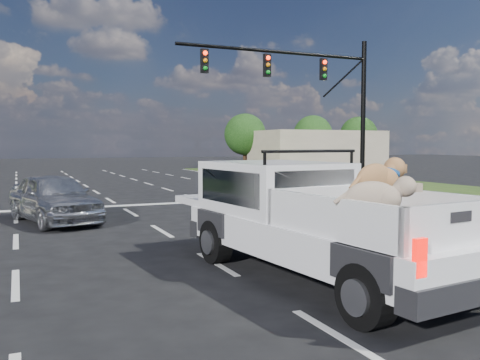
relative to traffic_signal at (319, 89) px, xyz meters
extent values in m
plane|color=black|center=(-7.20, -10.50, -4.73)|extent=(160.00, 160.00, 0.00)
cube|color=silver|center=(-12.45, -4.50, -4.72)|extent=(0.12, 60.00, 0.01)
cube|color=silver|center=(-8.95, -4.50, -4.72)|extent=(0.12, 60.00, 0.01)
cube|color=silver|center=(-5.45, -4.50, -4.72)|extent=(0.12, 60.00, 0.01)
cube|color=silver|center=(-1.95, -4.50, -4.72)|extent=(0.12, 60.00, 0.01)
cube|color=silver|center=(1.60, -4.50, -4.72)|extent=(0.15, 60.00, 0.01)
cube|color=silver|center=(-7.20, -0.50, -4.72)|extent=(17.00, 0.45, 0.01)
cylinder|color=black|center=(2.40, 0.00, -1.23)|extent=(0.22, 0.22, 7.00)
cylinder|color=black|center=(-2.10, 0.00, 1.47)|extent=(9.00, 0.14, 0.14)
cube|color=black|center=(0.20, 0.00, 0.87)|extent=(0.30, 0.18, 0.95)
sphere|color=#F92107|center=(0.20, -0.11, 1.17)|extent=(0.18, 0.18, 0.18)
cube|color=black|center=(-2.60, 0.00, 0.87)|extent=(0.30, 0.18, 0.95)
sphere|color=#F92107|center=(-2.60, -0.11, 1.17)|extent=(0.18, 0.18, 0.18)
cube|color=black|center=(-5.40, 0.00, 0.87)|extent=(0.30, 0.18, 0.95)
sphere|color=#F92107|center=(-5.40, -0.11, 1.17)|extent=(0.18, 0.18, 0.18)
cube|color=#C1B293|center=(14.80, 23.50, -2.93)|extent=(12.00, 7.00, 3.60)
cylinder|color=#332114|center=(8.80, 27.50, -3.65)|extent=(0.44, 0.44, 2.16)
sphere|color=black|center=(8.80, 27.50, -1.43)|extent=(4.20, 4.20, 4.20)
cylinder|color=#332114|center=(16.80, 27.50, -3.65)|extent=(0.44, 0.44, 2.16)
sphere|color=black|center=(16.80, 27.50, -1.43)|extent=(4.20, 4.20, 4.20)
cylinder|color=#332114|center=(22.80, 27.50, -3.65)|extent=(0.44, 0.44, 2.16)
sphere|color=black|center=(22.80, 27.50, -1.43)|extent=(4.20, 4.20, 4.20)
cylinder|color=black|center=(-8.49, -14.40, -4.31)|extent=(0.39, 0.86, 0.83)
cylinder|color=black|center=(-6.60, -14.19, -4.31)|extent=(0.39, 0.86, 0.83)
cylinder|color=black|center=(-8.92, -10.39, -4.31)|extent=(0.39, 0.86, 0.83)
cylinder|color=black|center=(-7.04, -10.19, -4.31)|extent=(0.39, 0.86, 0.83)
cube|color=white|center=(-7.77, -12.24, -4.01)|extent=(2.68, 5.96, 0.57)
cube|color=white|center=(-7.92, -10.89, -3.26)|extent=(2.26, 2.71, 0.94)
cube|color=black|center=(-7.78, -12.11, -3.22)|extent=(1.68, 0.22, 0.67)
cylinder|color=black|center=(-7.80, -11.97, -2.57)|extent=(1.95, 0.27, 0.05)
cube|color=black|center=(-7.63, -13.51, -3.76)|extent=(2.23, 2.97, 0.07)
cube|color=white|center=(-8.55, -13.61, -3.44)|extent=(0.39, 2.77, 0.57)
cube|color=white|center=(-6.71, -13.41, -3.44)|extent=(0.39, 2.77, 0.57)
cube|color=white|center=(-7.48, -14.84, -3.44)|extent=(1.93, 0.30, 0.57)
cube|color=red|center=(-8.38, -15.17, -3.69)|extent=(0.18, 0.08, 0.44)
cube|color=black|center=(-7.47, -15.00, -4.20)|extent=(2.11, 0.55, 0.33)
imported|color=#AAADB2|center=(-11.41, -3.76, -4.00)|extent=(2.75, 4.55, 1.45)
imported|color=black|center=(-5.00, -7.38, -4.01)|extent=(3.09, 5.28, 1.44)
camera|label=1|loc=(-12.37, -19.37, -2.46)|focal=38.00mm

